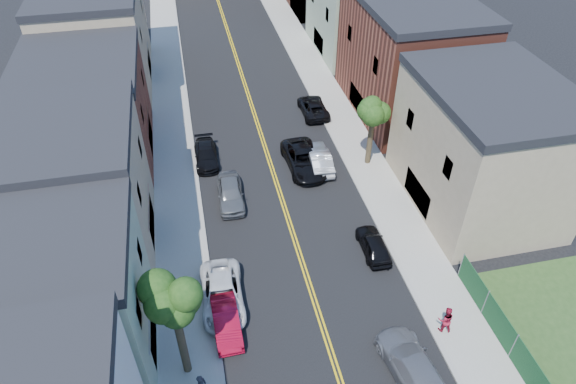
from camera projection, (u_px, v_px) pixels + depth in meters
sidewalk_left at (170, 122)px, 46.96m from camera, size 3.20×100.00×0.15m
sidewalk_right at (333, 104)px, 49.55m from camera, size 3.20×100.00×0.15m
curb_left at (189, 120)px, 47.25m from camera, size 0.30×100.00×0.15m
curb_right at (316, 106)px, 49.27m from camera, size 0.30×100.00×0.15m
bldg_left_palegrn at (52, 312)px, 25.23m from camera, size 9.00×8.00×8.50m
bldg_left_tan_near at (71, 196)px, 31.84m from camera, size 9.00×10.00×9.00m
bldg_left_brick at (88, 114)px, 40.45m from camera, size 9.00×12.00×8.00m
bldg_left_tan_far at (98, 37)px, 50.51m from camera, size 9.00×16.00×9.50m
bldg_right_tan at (483, 150)px, 35.69m from camera, size 9.00×12.00×9.00m
bldg_right_brick at (407, 60)px, 45.91m from camera, size 9.00×14.00×10.00m
bldg_right_palegrn at (358, 13)px, 56.93m from camera, size 9.00×12.00×8.50m
fence_right at (529, 371)px, 26.20m from camera, size 0.04×15.00×1.90m
tree_left_mid at (171, 292)px, 23.24m from camera, size 5.20×5.20×9.29m
tree_right_far at (375, 102)px, 38.41m from camera, size 4.40×4.40×8.03m
red_sedan at (226, 320)px, 29.13m from camera, size 1.56×4.25×1.39m
white_pickup at (222, 294)px, 30.48m from camera, size 2.74×5.56×1.52m
grey_car_left at (230, 193)px, 37.82m from camera, size 2.08×4.80×1.61m
black_car_left at (206, 155)px, 41.88m from camera, size 1.94×4.62×1.33m
grey_car_right at (413, 367)px, 26.67m from camera, size 2.86×5.85×1.64m
black_car_right at (374, 244)px, 33.86m from camera, size 1.68×3.98×1.34m
silver_car_right at (318, 158)px, 41.24m from camera, size 1.90×4.91×1.60m
dark_car_right_far at (313, 107)px, 47.85m from camera, size 2.29×4.96×1.38m
black_suv_lane at (304, 160)px, 41.08m from camera, size 2.98×6.01×1.64m
pedestrian_right at (445, 319)px, 28.69m from camera, size 1.06×0.92×1.88m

